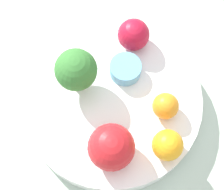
{
  "coord_description": "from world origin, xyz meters",
  "views": [
    {
      "loc": [
        -0.06,
        -0.18,
        0.56
      ],
      "look_at": [
        0.0,
        0.0,
        0.07
      ],
      "focal_mm": 60.0,
      "sensor_mm": 36.0,
      "label": 1
    }
  ],
  "objects_px": {
    "orange_front": "(168,145)",
    "apple_red": "(111,147)",
    "bowl": "(112,102)",
    "apple_green": "(134,35)",
    "small_cup": "(125,69)",
    "orange_back": "(166,106)",
    "broccoli": "(76,71)"
  },
  "relations": [
    {
      "from": "orange_front",
      "to": "broccoli",
      "type": "bearing_deg",
      "value": 122.23
    },
    {
      "from": "apple_red",
      "to": "orange_back",
      "type": "distance_m",
      "value": 0.1
    },
    {
      "from": "apple_green",
      "to": "orange_front",
      "type": "xyz_separation_m",
      "value": [
        -0.02,
        -0.17,
        -0.0
      ]
    },
    {
      "from": "small_cup",
      "to": "orange_back",
      "type": "bearing_deg",
      "value": -67.04
    },
    {
      "from": "orange_back",
      "to": "small_cup",
      "type": "distance_m",
      "value": 0.08
    },
    {
      "from": "bowl",
      "to": "apple_red",
      "type": "distance_m",
      "value": 0.09
    },
    {
      "from": "apple_green",
      "to": "small_cup",
      "type": "height_order",
      "value": "apple_green"
    },
    {
      "from": "orange_front",
      "to": "orange_back",
      "type": "xyz_separation_m",
      "value": [
        0.02,
        0.05,
        -0.0
      ]
    },
    {
      "from": "orange_front",
      "to": "small_cup",
      "type": "height_order",
      "value": "orange_front"
    },
    {
      "from": "bowl",
      "to": "small_cup",
      "type": "bearing_deg",
      "value": 44.65
    },
    {
      "from": "bowl",
      "to": "orange_back",
      "type": "height_order",
      "value": "orange_back"
    },
    {
      "from": "apple_red",
      "to": "orange_back",
      "type": "height_order",
      "value": "apple_red"
    },
    {
      "from": "orange_front",
      "to": "apple_red",
      "type": "bearing_deg",
      "value": 164.82
    },
    {
      "from": "small_cup",
      "to": "apple_red",
      "type": "bearing_deg",
      "value": -118.94
    },
    {
      "from": "bowl",
      "to": "broccoli",
      "type": "relative_size",
      "value": 3.4
    },
    {
      "from": "apple_green",
      "to": "small_cup",
      "type": "bearing_deg",
      "value": -122.91
    },
    {
      "from": "orange_back",
      "to": "broccoli",
      "type": "bearing_deg",
      "value": 142.12
    },
    {
      "from": "bowl",
      "to": "broccoli",
      "type": "bearing_deg",
      "value": 136.74
    },
    {
      "from": "bowl",
      "to": "orange_front",
      "type": "xyz_separation_m",
      "value": [
        0.04,
        -0.09,
        0.04
      ]
    },
    {
      "from": "broccoli",
      "to": "orange_front",
      "type": "relative_size",
      "value": 1.83
    },
    {
      "from": "bowl",
      "to": "apple_red",
      "type": "bearing_deg",
      "value": -109.93
    },
    {
      "from": "apple_green",
      "to": "orange_back",
      "type": "height_order",
      "value": "apple_green"
    },
    {
      "from": "apple_green",
      "to": "small_cup",
      "type": "xyz_separation_m",
      "value": [
        -0.03,
        -0.04,
        -0.01
      ]
    },
    {
      "from": "bowl",
      "to": "apple_green",
      "type": "distance_m",
      "value": 0.1
    },
    {
      "from": "bowl",
      "to": "broccoli",
      "type": "distance_m",
      "value": 0.08
    },
    {
      "from": "bowl",
      "to": "apple_green",
      "type": "relative_size",
      "value": 5.51
    },
    {
      "from": "apple_red",
      "to": "orange_front",
      "type": "distance_m",
      "value": 0.07
    },
    {
      "from": "bowl",
      "to": "orange_back",
      "type": "bearing_deg",
      "value": -34.14
    },
    {
      "from": "broccoli",
      "to": "orange_front",
      "type": "height_order",
      "value": "broccoli"
    },
    {
      "from": "apple_green",
      "to": "orange_back",
      "type": "bearing_deg",
      "value": -88.27
    },
    {
      "from": "apple_green",
      "to": "small_cup",
      "type": "relative_size",
      "value": 1.04
    },
    {
      "from": "broccoli",
      "to": "orange_back",
      "type": "relative_size",
      "value": 2.09
    }
  ]
}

